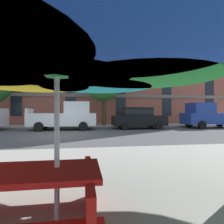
{
  "coord_description": "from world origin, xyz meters",
  "views": [
    {
      "loc": [
        1.36,
        -11.22,
        1.41
      ],
      "look_at": [
        3.57,
        3.2,
        1.4
      ],
      "focal_mm": 29.74,
      "sensor_mm": 36.0,
      "label": 1
    }
  ],
  "objects_px": {
    "pickup_white_midblock": "(66,117)",
    "picnic_table": "(17,197)",
    "sedan_black": "(138,117)",
    "pickup_blue": "(209,116)",
    "patio_umbrella": "(57,55)",
    "street_tree_middle": "(104,80)"
  },
  "relations": [
    {
      "from": "pickup_white_midblock",
      "to": "picnic_table",
      "type": "height_order",
      "value": "pickup_white_midblock"
    },
    {
      "from": "sedan_black",
      "to": "pickup_blue",
      "type": "distance_m",
      "value": 6.5
    },
    {
      "from": "patio_umbrella",
      "to": "pickup_blue",
      "type": "bearing_deg",
      "value": 48.33
    },
    {
      "from": "street_tree_middle",
      "to": "patio_umbrella",
      "type": "xyz_separation_m",
      "value": [
        -2.19,
        -15.36,
        -2.43
      ]
    },
    {
      "from": "patio_umbrella",
      "to": "pickup_white_midblock",
      "type": "bearing_deg",
      "value": 94.83
    },
    {
      "from": "pickup_white_midblock",
      "to": "street_tree_middle",
      "type": "height_order",
      "value": "street_tree_middle"
    },
    {
      "from": "sedan_black",
      "to": "patio_umbrella",
      "type": "bearing_deg",
      "value": -110.72
    },
    {
      "from": "sedan_black",
      "to": "street_tree_middle",
      "type": "xyz_separation_m",
      "value": [
        -2.62,
        2.66,
        3.55
      ]
    },
    {
      "from": "sedan_black",
      "to": "pickup_blue",
      "type": "bearing_deg",
      "value": 0.0
    },
    {
      "from": "pickup_white_midblock",
      "to": "street_tree_middle",
      "type": "distance_m",
      "value": 5.45
    },
    {
      "from": "street_tree_middle",
      "to": "patio_umbrella",
      "type": "bearing_deg",
      "value": -98.11
    },
    {
      "from": "pickup_white_midblock",
      "to": "sedan_black",
      "type": "relative_size",
      "value": 1.16
    },
    {
      "from": "sedan_black",
      "to": "picnic_table",
      "type": "xyz_separation_m",
      "value": [
        -5.22,
        -12.77,
        -0.46
      ]
    },
    {
      "from": "pickup_white_midblock",
      "to": "picnic_table",
      "type": "xyz_separation_m",
      "value": [
        0.66,
        -12.77,
        -0.54
      ]
    },
    {
      "from": "pickup_blue",
      "to": "pickup_white_midblock",
      "type": "bearing_deg",
      "value": 180.0
    },
    {
      "from": "pickup_blue",
      "to": "patio_umbrella",
      "type": "relative_size",
      "value": 1.3
    },
    {
      "from": "sedan_black",
      "to": "street_tree_middle",
      "type": "distance_m",
      "value": 5.15
    },
    {
      "from": "pickup_white_midblock",
      "to": "sedan_black",
      "type": "distance_m",
      "value": 5.88
    },
    {
      "from": "sedan_black",
      "to": "picnic_table",
      "type": "bearing_deg",
      "value": -112.22
    },
    {
      "from": "street_tree_middle",
      "to": "picnic_table",
      "type": "distance_m",
      "value": 16.16
    },
    {
      "from": "pickup_white_midblock",
      "to": "pickup_blue",
      "type": "xyz_separation_m",
      "value": [
        12.38,
        0.0,
        0.0
      ]
    },
    {
      "from": "street_tree_middle",
      "to": "patio_umbrella",
      "type": "height_order",
      "value": "street_tree_middle"
    }
  ]
}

